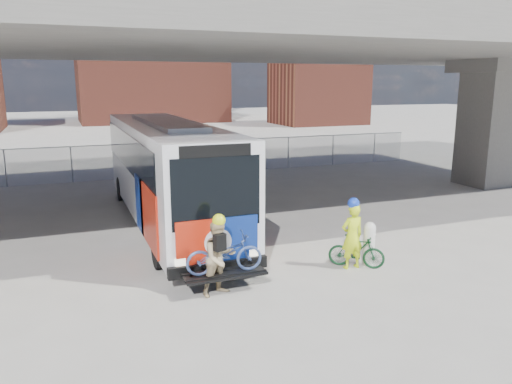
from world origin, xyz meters
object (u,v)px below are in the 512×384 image
cyclist_hivis (352,235)px  bollard (369,242)px  bus (167,165)px  bike_parked (356,251)px  cyclist_tan (220,257)px

cyclist_hivis → bollard: bearing=178.4°
bollard → bus: bearing=123.9°
cyclist_hivis → bike_parked: bearing=178.4°
bus → bike_parked: size_ratio=8.49×
bus → bike_parked: (3.85, -6.31, -1.65)m
bus → cyclist_tan: 6.76m
bus → cyclist_tan: bearing=-91.2°
bike_parked → bollard: bearing=-52.0°
cyclist_hivis → bus: bearing=-61.2°
bollard → cyclist_tan: size_ratio=0.63×
bollard → bike_parked: (-0.40, 0.00, -0.21)m
cyclist_tan → bike_parked: cyclist_tan is taller
cyclist_hivis → cyclist_tan: cyclist_tan is taller
bus → bike_parked: bearing=-58.6°
bus → cyclist_hivis: size_ratio=6.58×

